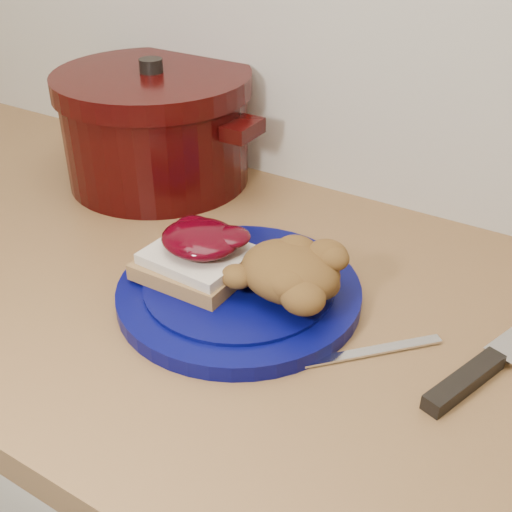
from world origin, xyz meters
The scene contains 7 objects.
plate centered at (0.03, 1.49, 0.91)m, with size 0.27×0.27×0.02m, color #050746.
sandwich centered at (-0.02, 1.48, 0.95)m, with size 0.12×0.10×0.06m.
stuffing_mound centered at (0.09, 1.50, 0.95)m, with size 0.11×0.10×0.06m, color brown.
chef_knife centered at (0.30, 1.52, 0.91)m, with size 0.11×0.28×0.02m.
butter_knife centered at (0.20, 1.48, 0.90)m, with size 0.16×0.01×0.00m, color silver.
dutch_oven centered at (-0.25, 1.69, 0.98)m, with size 0.34×0.29×0.18m.
pepper_grinder centered at (-0.27, 1.72, 0.97)m, with size 0.07×0.07×0.13m.
Camera 1 is at (0.36, 1.00, 1.33)m, focal length 45.00 mm.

